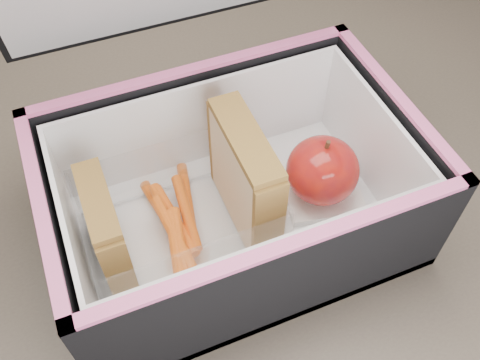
# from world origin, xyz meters

# --- Properties ---
(kitchen_table) EXTENTS (1.20, 0.80, 0.75)m
(kitchen_table) POSITION_xyz_m (0.00, 0.00, 0.66)
(kitchen_table) COLOR brown
(kitchen_table) RESTS_ON ground
(lunch_bag) EXTENTS (0.33, 0.30, 0.32)m
(lunch_bag) POSITION_xyz_m (-0.08, -0.03, 0.82)
(lunch_bag) COLOR black
(lunch_bag) RESTS_ON kitchen_table
(plastic_tub) EXTENTS (0.17, 0.12, 0.07)m
(plastic_tub) POSITION_xyz_m (-0.13, -0.03, 0.80)
(plastic_tub) COLOR white
(plastic_tub) RESTS_ON lunch_bag
(sandwich_left) EXTENTS (0.02, 0.08, 0.09)m
(sandwich_left) POSITION_xyz_m (-0.20, -0.03, 0.82)
(sandwich_left) COLOR beige
(sandwich_left) RESTS_ON plastic_tub
(sandwich_right) EXTENTS (0.03, 0.10, 0.12)m
(sandwich_right) POSITION_xyz_m (-0.07, -0.03, 0.83)
(sandwich_right) COLOR beige
(sandwich_right) RESTS_ON plastic_tub
(carrot_sticks) EXTENTS (0.06, 0.15, 0.03)m
(carrot_sticks) POSITION_xyz_m (-0.13, -0.03, 0.79)
(carrot_sticks) COLOR #D34310
(carrot_sticks) RESTS_ON plastic_tub
(paper_napkin) EXTENTS (0.09, 0.09, 0.01)m
(paper_napkin) POSITION_xyz_m (0.02, -0.03, 0.77)
(paper_napkin) COLOR white
(paper_napkin) RESTS_ON lunch_bag
(red_apple) EXTENTS (0.08, 0.08, 0.08)m
(red_apple) POSITION_xyz_m (0.01, -0.03, 0.81)
(red_apple) COLOR maroon
(red_apple) RESTS_ON paper_napkin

